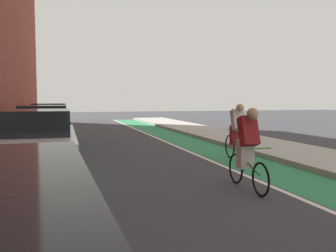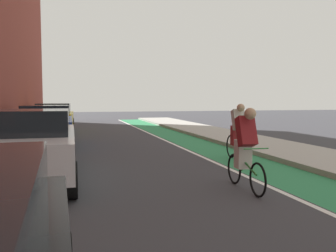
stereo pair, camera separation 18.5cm
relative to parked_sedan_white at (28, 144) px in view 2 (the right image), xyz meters
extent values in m
plane|color=#38383D|center=(2.69, 2.38, -0.79)|extent=(79.97, 79.97, 0.00)
cube|color=#2D8451|center=(5.62, 4.38, -0.79)|extent=(1.60, 36.35, 0.00)
cube|color=white|center=(4.72, 4.38, -0.79)|extent=(0.12, 36.35, 0.00)
cube|color=#A8A59E|center=(7.75, 4.38, -0.72)|extent=(2.66, 36.35, 0.14)
cube|color=silver|center=(0.00, 0.05, -0.11)|extent=(1.93, 4.69, 0.70)
cube|color=black|center=(0.00, -0.18, 0.47)|extent=(1.69, 1.97, 0.55)
cylinder|color=black|center=(-0.88, 1.84, -0.46)|extent=(0.22, 0.66, 0.66)
cylinder|color=black|center=(0.87, 1.84, -0.46)|extent=(0.22, 0.66, 0.66)
cylinder|color=black|center=(0.88, -1.74, -0.46)|extent=(0.22, 0.66, 0.66)
cube|color=navy|center=(0.00, 5.76, -0.11)|extent=(1.84, 4.62, 0.70)
cube|color=black|center=(0.00, 5.53, 0.47)|extent=(1.60, 1.95, 0.55)
cylinder|color=black|center=(-0.84, 7.51, -0.46)|extent=(0.22, 0.66, 0.66)
cylinder|color=black|center=(0.81, 7.52, -0.46)|extent=(0.22, 0.66, 0.66)
cylinder|color=black|center=(-0.81, 4.01, -0.46)|extent=(0.22, 0.66, 0.66)
cylinder|color=black|center=(0.83, 4.02, -0.46)|extent=(0.22, 0.66, 0.66)
cube|color=yellow|center=(0.00, 11.76, -0.11)|extent=(1.98, 4.65, 0.70)
cube|color=black|center=(-0.01, 11.53, 0.47)|extent=(1.68, 1.98, 0.55)
cylinder|color=black|center=(-0.80, 13.54, -0.46)|extent=(0.24, 0.67, 0.66)
cylinder|color=black|center=(0.89, 13.49, -0.46)|extent=(0.24, 0.67, 0.66)
cylinder|color=black|center=(-0.89, 10.04, -0.46)|extent=(0.24, 0.67, 0.66)
cylinder|color=black|center=(0.80, 9.99, -0.46)|extent=(0.24, 0.67, 0.66)
torus|color=black|center=(4.11, -2.48, -0.47)|extent=(0.06, 0.63, 0.63)
torus|color=black|center=(4.14, -1.43, -0.47)|extent=(0.06, 0.63, 0.63)
cylinder|color=#338C3F|center=(4.12, -1.95, -0.25)|extent=(0.07, 0.96, 0.33)
cylinder|color=#338C3F|center=(4.13, -1.77, -0.17)|extent=(0.04, 0.12, 0.55)
cylinder|color=#338C3F|center=(4.11, -2.40, 0.08)|extent=(0.48, 0.04, 0.02)
cube|color=beige|center=(4.13, -1.85, -0.10)|extent=(0.29, 0.25, 0.56)
cube|color=maroon|center=(4.12, -1.98, 0.36)|extent=(0.33, 0.41, 0.60)
sphere|color=tan|center=(4.12, -2.13, 0.70)|extent=(0.22, 0.22, 0.22)
cube|color=tan|center=(4.13, -1.85, 0.38)|extent=(0.27, 0.28, 0.39)
torus|color=black|center=(5.41, 0.59, -0.44)|extent=(0.08, 0.69, 0.69)
torus|color=black|center=(5.48, 1.64, -0.44)|extent=(0.08, 0.69, 0.69)
cylinder|color=#338C3F|center=(5.45, 1.11, -0.22)|extent=(0.10, 0.96, 0.33)
cylinder|color=#338C3F|center=(5.46, 1.30, -0.14)|extent=(0.04, 0.12, 0.55)
cylinder|color=#338C3F|center=(5.42, 0.67, 0.11)|extent=(0.48, 0.05, 0.02)
cube|color=maroon|center=(5.45, 1.22, -0.07)|extent=(0.29, 0.26, 0.56)
cube|color=beige|center=(5.44, 1.09, 0.39)|extent=(0.34, 0.42, 0.60)
sphere|color=tan|center=(5.43, 0.93, 0.73)|extent=(0.22, 0.22, 0.22)
camera|label=1|loc=(0.75, -8.18, 0.97)|focal=38.71mm
camera|label=2|loc=(0.92, -8.23, 0.97)|focal=38.71mm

